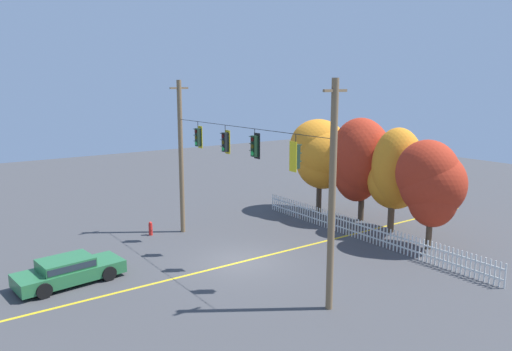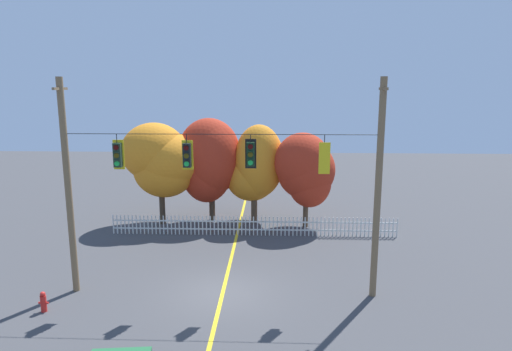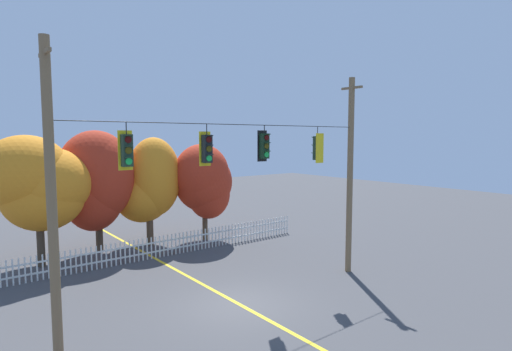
{
  "view_description": "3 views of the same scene",
  "coord_description": "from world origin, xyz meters",
  "px_view_note": "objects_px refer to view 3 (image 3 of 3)",
  "views": [
    {
      "loc": [
        18.85,
        -12.46,
        8.49
      ],
      "look_at": [
        0.55,
        0.5,
        4.29
      ],
      "focal_mm": 34.51,
      "sensor_mm": 36.0,
      "label": 1
    },
    {
      "loc": [
        2.02,
        -17.16,
        8.34
      ],
      "look_at": [
        1.34,
        0.88,
        4.76
      ],
      "focal_mm": 31.64,
      "sensor_mm": 36.0,
      "label": 2
    },
    {
      "loc": [
        -8.48,
        -11.82,
        6.08
      ],
      "look_at": [
        1.09,
        0.41,
        4.64
      ],
      "focal_mm": 28.9,
      "sensor_mm": 36.0,
      "label": 3
    }
  ],
  "objects_px": {
    "traffic_signal_southbound_primary": "(264,146)",
    "autumn_oak_far_east": "(149,185)",
    "autumn_maple_mid": "(97,178)",
    "traffic_signal_northbound_secondary": "(127,150)",
    "autumn_maple_near_fence": "(39,183)",
    "traffic_signal_westbound_side": "(318,148)",
    "traffic_signal_northbound_primary": "(207,149)",
    "autumn_maple_far_west": "(204,181)"
  },
  "relations": [
    {
      "from": "traffic_signal_southbound_primary",
      "to": "autumn_oak_far_east",
      "type": "distance_m",
      "value": 10.29
    },
    {
      "from": "autumn_maple_mid",
      "to": "traffic_signal_northbound_secondary",
      "type": "bearing_deg",
      "value": -102.03
    },
    {
      "from": "traffic_signal_northbound_secondary",
      "to": "traffic_signal_southbound_primary",
      "type": "xyz_separation_m",
      "value": [
        5.19,
        -0.0,
        0.06
      ]
    },
    {
      "from": "autumn_maple_near_fence",
      "to": "traffic_signal_southbound_primary",
      "type": "bearing_deg",
      "value": -58.66
    },
    {
      "from": "traffic_signal_northbound_secondary",
      "to": "traffic_signal_westbound_side",
      "type": "bearing_deg",
      "value": -0.14
    },
    {
      "from": "traffic_signal_northbound_secondary",
      "to": "traffic_signal_northbound_primary",
      "type": "xyz_separation_m",
      "value": [
        2.72,
        -0.0,
        0.0
      ]
    },
    {
      "from": "traffic_signal_northbound_primary",
      "to": "traffic_signal_westbound_side",
      "type": "bearing_deg",
      "value": -0.21
    },
    {
      "from": "traffic_signal_northbound_primary",
      "to": "autumn_maple_far_west",
      "type": "height_order",
      "value": "traffic_signal_northbound_primary"
    },
    {
      "from": "traffic_signal_westbound_side",
      "to": "autumn_maple_mid",
      "type": "height_order",
      "value": "traffic_signal_westbound_side"
    },
    {
      "from": "autumn_oak_far_east",
      "to": "autumn_maple_mid",
      "type": "bearing_deg",
      "value": 178.33
    },
    {
      "from": "autumn_oak_far_east",
      "to": "autumn_maple_far_west",
      "type": "bearing_deg",
      "value": -18.36
    },
    {
      "from": "traffic_signal_westbound_side",
      "to": "traffic_signal_southbound_primary",
      "type": "bearing_deg",
      "value": 179.61
    },
    {
      "from": "autumn_maple_near_fence",
      "to": "autumn_oak_far_east",
      "type": "relative_size",
      "value": 1.02
    },
    {
      "from": "autumn_maple_near_fence",
      "to": "autumn_maple_mid",
      "type": "distance_m",
      "value": 2.84
    },
    {
      "from": "traffic_signal_westbound_side",
      "to": "autumn_maple_mid",
      "type": "bearing_deg",
      "value": 120.11
    },
    {
      "from": "traffic_signal_westbound_side",
      "to": "autumn_oak_far_east",
      "type": "relative_size",
      "value": 0.25
    },
    {
      "from": "traffic_signal_northbound_primary",
      "to": "autumn_oak_far_east",
      "type": "relative_size",
      "value": 0.23
    },
    {
      "from": "autumn_maple_mid",
      "to": "autumn_oak_far_east",
      "type": "distance_m",
      "value": 2.89
    },
    {
      "from": "autumn_maple_near_fence",
      "to": "autumn_oak_far_east",
      "type": "bearing_deg",
      "value": 4.41
    },
    {
      "from": "traffic_signal_northbound_secondary",
      "to": "autumn_oak_far_east",
      "type": "bearing_deg",
      "value": 63.52
    },
    {
      "from": "traffic_signal_southbound_primary",
      "to": "autumn_oak_far_east",
      "type": "relative_size",
      "value": 0.22
    },
    {
      "from": "traffic_signal_westbound_side",
      "to": "autumn_maple_far_west",
      "type": "height_order",
      "value": "traffic_signal_westbound_side"
    },
    {
      "from": "traffic_signal_northbound_secondary",
      "to": "traffic_signal_westbound_side",
      "type": "height_order",
      "value": "same"
    },
    {
      "from": "traffic_signal_northbound_primary",
      "to": "autumn_maple_near_fence",
      "type": "height_order",
      "value": "traffic_signal_northbound_primary"
    },
    {
      "from": "traffic_signal_southbound_primary",
      "to": "autumn_maple_near_fence",
      "type": "relative_size",
      "value": 0.22
    },
    {
      "from": "traffic_signal_northbound_secondary",
      "to": "autumn_oak_far_east",
      "type": "distance_m",
      "value": 11.42
    },
    {
      "from": "autumn_oak_far_east",
      "to": "traffic_signal_northbound_primary",
      "type": "bearing_deg",
      "value": -102.75
    },
    {
      "from": "traffic_signal_southbound_primary",
      "to": "autumn_maple_mid",
      "type": "height_order",
      "value": "traffic_signal_southbound_primary"
    },
    {
      "from": "autumn_maple_far_west",
      "to": "autumn_oak_far_east",
      "type": "bearing_deg",
      "value": 161.64
    },
    {
      "from": "traffic_signal_northbound_secondary",
      "to": "traffic_signal_westbound_side",
      "type": "distance_m",
      "value": 8.02
    },
    {
      "from": "autumn_maple_near_fence",
      "to": "autumn_oak_far_east",
      "type": "distance_m",
      "value": 5.67
    },
    {
      "from": "traffic_signal_westbound_side",
      "to": "autumn_maple_near_fence",
      "type": "bearing_deg",
      "value": 132.05
    },
    {
      "from": "traffic_signal_northbound_secondary",
      "to": "autumn_maple_far_west",
      "type": "relative_size",
      "value": 0.25
    },
    {
      "from": "autumn_oak_far_east",
      "to": "autumn_maple_far_west",
      "type": "relative_size",
      "value": 1.07
    },
    {
      "from": "autumn_oak_far_east",
      "to": "traffic_signal_westbound_side",
      "type": "bearing_deg",
      "value": -73.2
    },
    {
      "from": "traffic_signal_westbound_side",
      "to": "traffic_signal_northbound_primary",
      "type": "bearing_deg",
      "value": 179.79
    },
    {
      "from": "traffic_signal_northbound_primary",
      "to": "traffic_signal_southbound_primary",
      "type": "relative_size",
      "value": 1.05
    },
    {
      "from": "traffic_signal_northbound_primary",
      "to": "traffic_signal_westbound_side",
      "type": "xyz_separation_m",
      "value": [
        5.29,
        -0.02,
        -0.06
      ]
    },
    {
      "from": "traffic_signal_northbound_secondary",
      "to": "autumn_maple_mid",
      "type": "relative_size",
      "value": 0.22
    },
    {
      "from": "traffic_signal_southbound_primary",
      "to": "autumn_maple_far_west",
      "type": "height_order",
      "value": "traffic_signal_southbound_primary"
    },
    {
      "from": "traffic_signal_northbound_secondary",
      "to": "traffic_signal_northbound_primary",
      "type": "distance_m",
      "value": 2.72
    },
    {
      "from": "traffic_signal_northbound_primary",
      "to": "autumn_maple_mid",
      "type": "distance_m",
      "value": 10.26
    }
  ]
}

